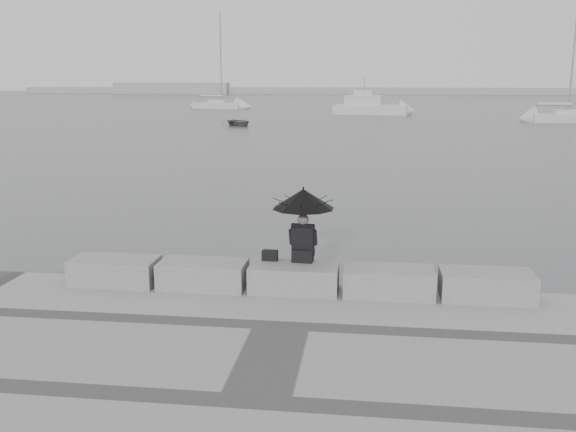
# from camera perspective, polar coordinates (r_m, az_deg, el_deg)

# --- Properties ---
(ground) EXTENTS (360.00, 360.00, 0.00)m
(ground) POSITION_cam_1_polar(r_m,az_deg,el_deg) (12.38, 0.79, -8.22)
(ground) COLOR #484B4E
(ground) RESTS_ON ground
(stone_block_far_left) EXTENTS (1.60, 0.80, 0.50)m
(stone_block_far_left) POSITION_cam_1_polar(r_m,az_deg,el_deg) (12.55, -15.11, -4.76)
(stone_block_far_left) COLOR slate
(stone_block_far_left) RESTS_ON promenade
(stone_block_left) EXTENTS (1.60, 0.80, 0.50)m
(stone_block_left) POSITION_cam_1_polar(r_m,az_deg,el_deg) (12.02, -7.56, -5.19)
(stone_block_left) COLOR slate
(stone_block_left) RESTS_ON promenade
(stone_block_centre) EXTENTS (1.60, 0.80, 0.50)m
(stone_block_centre) POSITION_cam_1_polar(r_m,az_deg,el_deg) (11.71, 0.55, -5.55)
(stone_block_centre) COLOR slate
(stone_block_centre) RESTS_ON promenade
(stone_block_right) EXTENTS (1.60, 0.80, 0.50)m
(stone_block_right) POSITION_cam_1_polar(r_m,az_deg,el_deg) (11.64, 8.93, -5.81)
(stone_block_right) COLOR slate
(stone_block_right) RESTS_ON promenade
(stone_block_far_right) EXTENTS (1.60, 0.80, 0.50)m
(stone_block_far_right) POSITION_cam_1_polar(r_m,az_deg,el_deg) (11.82, 17.24, -5.94)
(stone_block_far_right) COLOR slate
(stone_block_far_right) RESTS_ON promenade
(seated_person) EXTENTS (1.14, 1.14, 1.39)m
(seated_person) POSITION_cam_1_polar(r_m,az_deg,el_deg) (11.65, 1.36, 0.71)
(seated_person) COLOR black
(seated_person) RESTS_ON stone_block_centre
(bag) EXTENTS (0.29, 0.17, 0.19)m
(bag) POSITION_cam_1_polar(r_m,az_deg,el_deg) (11.91, -1.62, -3.52)
(bag) COLOR black
(bag) RESTS_ON stone_block_centre
(distant_landmass) EXTENTS (180.00, 8.00, 2.80)m
(distant_landmass) POSITION_cam_1_polar(r_m,az_deg,el_deg) (166.33, 4.11, 11.08)
(distant_landmass) COLOR #96989B
(distant_landmass) RESTS_ON ground
(sailboat_left) EXTENTS (7.56, 4.37, 12.90)m
(sailboat_left) POSITION_cam_1_polar(r_m,az_deg,el_deg) (90.40, -6.16, 9.81)
(sailboat_left) COLOR silver
(sailboat_left) RESTS_ON ground
(sailboat_right) EXTENTS (6.83, 3.28, 12.90)m
(sailboat_right) POSITION_cam_1_polar(r_m,az_deg,el_deg) (68.42, 23.29, 8.13)
(sailboat_right) COLOR silver
(sailboat_right) RESTS_ON ground
(motor_cruiser) EXTENTS (9.01, 4.46, 4.50)m
(motor_cruiser) POSITION_cam_1_polar(r_m,az_deg,el_deg) (76.63, 7.40, 9.62)
(motor_cruiser) COLOR silver
(motor_cruiser) RESTS_ON ground
(dinghy) EXTENTS (3.68, 3.34, 0.60)m
(dinghy) POSITION_cam_1_polar(r_m,az_deg,el_deg) (58.66, -4.37, 8.31)
(dinghy) COLOR slate
(dinghy) RESTS_ON ground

